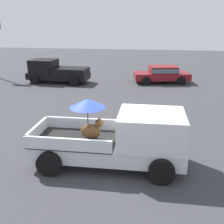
% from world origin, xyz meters
% --- Properties ---
extents(ground_plane, '(80.00, 80.00, 0.00)m').
position_xyz_m(ground_plane, '(0.00, 0.00, 0.00)').
color(ground_plane, '#38383D').
extents(pickup_truck_main, '(5.09, 2.33, 2.30)m').
position_xyz_m(pickup_truck_main, '(0.46, 0.01, 0.97)').
color(pickup_truck_main, black).
rests_on(pickup_truck_main, ground).
extents(pickup_truck_red, '(4.86, 2.31, 1.80)m').
position_xyz_m(pickup_truck_red, '(-6.38, 12.26, 0.87)').
color(pickup_truck_red, black).
rests_on(pickup_truck_red, ground).
extents(parked_sedan_near, '(4.56, 2.59, 1.33)m').
position_xyz_m(parked_sedan_near, '(1.96, 13.49, 0.74)').
color(parked_sedan_near, black).
rests_on(parked_sedan_near, ground).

